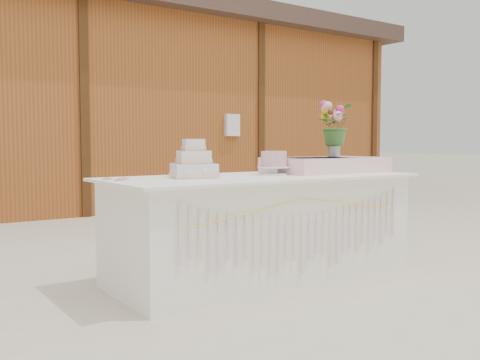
# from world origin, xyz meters

# --- Properties ---
(ground) EXTENTS (80.00, 80.00, 0.00)m
(ground) POSITION_xyz_m (0.00, 0.00, 0.00)
(ground) COLOR beige
(ground) RESTS_ON ground
(barn) EXTENTS (12.60, 4.60, 3.30)m
(barn) POSITION_xyz_m (-0.01, 5.99, 1.68)
(barn) COLOR brown
(barn) RESTS_ON ground
(cake_table) EXTENTS (2.40, 1.00, 0.77)m
(cake_table) POSITION_xyz_m (0.00, -0.00, 0.39)
(cake_table) COLOR white
(cake_table) RESTS_ON ground
(wedding_cake) EXTENTS (0.38, 0.38, 0.27)m
(wedding_cake) POSITION_xyz_m (-0.55, 0.09, 0.86)
(wedding_cake) COLOR silver
(wedding_cake) RESTS_ON cake_table
(pink_cake_stand) EXTENTS (0.25, 0.25, 0.18)m
(pink_cake_stand) POSITION_xyz_m (0.14, 0.04, 0.87)
(pink_cake_stand) COLOR white
(pink_cake_stand) RESTS_ON cake_table
(satin_runner) EXTENTS (0.99, 0.58, 0.13)m
(satin_runner) POSITION_xyz_m (0.71, 0.06, 0.83)
(satin_runner) COLOR #F5C5C6
(satin_runner) RESTS_ON cake_table
(flower_vase) EXTENTS (0.10, 0.10, 0.14)m
(flower_vase) POSITION_xyz_m (0.86, 0.12, 0.97)
(flower_vase) COLOR #ABABAF
(flower_vase) RESTS_ON satin_runner
(bouquet) EXTENTS (0.42, 0.40, 0.36)m
(bouquet) POSITION_xyz_m (0.86, 0.12, 1.22)
(bouquet) COLOR #396A2A
(bouquet) RESTS_ON flower_vase
(loose_flowers) EXTENTS (0.19, 0.37, 0.02)m
(loose_flowers) POSITION_xyz_m (-1.05, 0.08, 0.78)
(loose_flowers) COLOR pink
(loose_flowers) RESTS_ON cake_table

